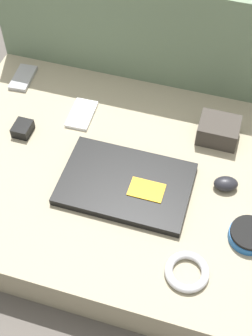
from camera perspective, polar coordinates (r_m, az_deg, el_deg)
The scene contains 11 objects.
ground_plane at distance 1.36m, azimuth 0.00°, elevation -3.72°, with size 8.00×8.00×0.00m, color #4C4742.
couch_seat at distance 1.31m, azimuth 0.00°, elevation -2.20°, with size 1.05×0.73×0.12m.
couch_backrest at distance 1.51m, azimuth 5.26°, elevation 15.39°, with size 1.05×0.20×0.45m.
laptop at distance 1.22m, azimuth -0.00°, elevation -1.94°, with size 0.34×0.23×0.03m.
computer_mouse at distance 1.24m, azimuth 12.08°, elevation -1.88°, with size 0.07×0.06×0.03m.
speaker_puck at distance 1.18m, azimuth 14.77°, elevation -7.88°, with size 0.10×0.10×0.03m.
phone_silver at distance 1.55m, azimuth -12.44°, elevation 10.69°, with size 0.07×0.12×0.01m.
phone_black at distance 1.40m, azimuth -5.42°, elevation 6.55°, with size 0.07×0.12×0.01m.
camera_pouch at distance 1.34m, azimuth 11.20°, elevation 4.52°, with size 0.11×0.09×0.06m.
charger_brick at distance 1.37m, azimuth -12.48°, elevation 4.70°, with size 0.05×0.06×0.03m.
cable_coil at distance 1.11m, azimuth 7.45°, elevation -12.42°, with size 0.10×0.10×0.02m.
Camera 1 is at (0.22, -0.73, 1.13)m, focal length 50.00 mm.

